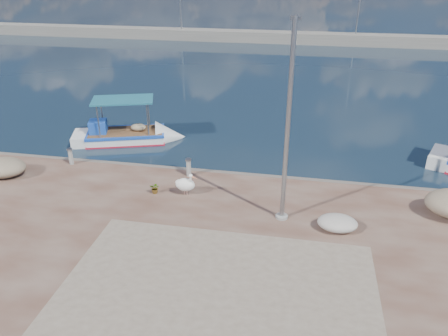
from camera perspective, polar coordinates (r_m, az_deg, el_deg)
ground at (r=15.22m, az=-2.72°, el=-10.63°), size 1400.00×1400.00×0.00m
quay_patch at (r=12.48m, az=-1.37°, el=-17.40°), size 9.00×7.00×0.01m
breakwater at (r=52.62m, az=7.69°, el=16.56°), size 120.00×2.20×7.50m
boat_left at (r=24.27m, az=-12.76°, el=3.95°), size 5.98×3.52×2.73m
pelican at (r=17.24m, az=-5.02°, el=-2.15°), size 1.04×0.69×0.99m
lamp_post at (r=14.62m, az=8.28°, el=4.58°), size 0.44×0.96×7.00m
bollard_near at (r=18.74m, az=-4.65°, el=0.18°), size 0.26×0.26×0.80m
bollard_far at (r=20.93m, az=-19.41°, el=1.53°), size 0.25×0.25×0.77m
potted_plant at (r=17.63m, az=-8.98°, el=-2.61°), size 0.45×0.40×0.45m
net_pile_b at (r=21.01m, az=-26.86°, el=0.07°), size 1.93×1.50×0.75m
net_pile_d at (r=15.69m, az=14.60°, el=-6.96°), size 1.38×1.03×0.52m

